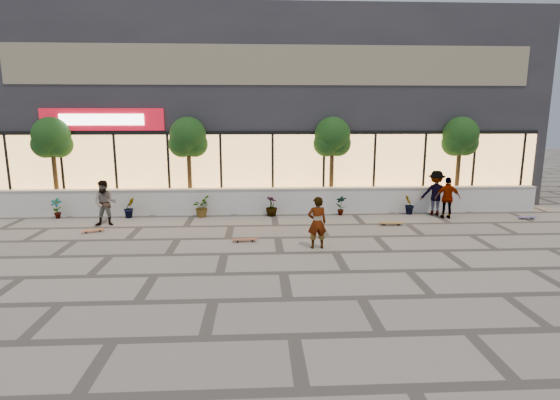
{
  "coord_description": "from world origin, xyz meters",
  "views": [
    {
      "loc": [
        -0.63,
        -10.61,
        3.99
      ],
      "look_at": [
        0.07,
        3.12,
        1.3
      ],
      "focal_mm": 28.0,
      "sensor_mm": 36.0,
      "label": 1
    }
  ],
  "objects_px": {
    "skater_right_far": "(436,193)",
    "skateboard_right_near": "(391,223)",
    "tree_west": "(52,140)",
    "skater_left": "(105,203)",
    "skater_center": "(317,223)",
    "skater_right_near": "(448,198)",
    "tree_midwest": "(188,140)",
    "skateboard_center": "(245,239)",
    "tree_east": "(460,139)",
    "skateboard_right_far": "(527,217)",
    "skateboard_left": "(93,230)",
    "tree_mideast": "(332,139)"
  },
  "relations": [
    {
      "from": "skater_right_far",
      "to": "skateboard_right_near",
      "type": "relative_size",
      "value": 2.05
    },
    {
      "from": "tree_west",
      "to": "skater_left",
      "type": "xyz_separation_m",
      "value": [
        2.81,
        -2.49,
        -2.15
      ]
    },
    {
      "from": "skater_center",
      "to": "skater_right_near",
      "type": "bearing_deg",
      "value": -151.84
    },
    {
      "from": "tree_west",
      "to": "skater_left",
      "type": "distance_m",
      "value": 4.33
    },
    {
      "from": "skater_center",
      "to": "skater_left",
      "type": "relative_size",
      "value": 0.95
    },
    {
      "from": "tree_midwest",
      "to": "skater_right_near",
      "type": "xyz_separation_m",
      "value": [
        10.24,
        -2.0,
        -2.17
      ]
    },
    {
      "from": "skateboard_center",
      "to": "skater_center",
      "type": "bearing_deg",
      "value": -24.21
    },
    {
      "from": "skateboard_center",
      "to": "tree_east",
      "type": "bearing_deg",
      "value": 23.26
    },
    {
      "from": "skater_right_far",
      "to": "skateboard_right_far",
      "type": "distance_m",
      "value": 3.52
    },
    {
      "from": "tree_east",
      "to": "skater_left",
      "type": "bearing_deg",
      "value": -170.04
    },
    {
      "from": "skater_center",
      "to": "skateboard_right_far",
      "type": "distance_m",
      "value": 9.3
    },
    {
      "from": "tree_west",
      "to": "skater_right_far",
      "type": "relative_size",
      "value": 2.17
    },
    {
      "from": "skater_right_near",
      "to": "skateboard_right_near",
      "type": "distance_m",
      "value": 2.78
    },
    {
      "from": "tree_midwest",
      "to": "skateboard_center",
      "type": "relative_size",
      "value": 4.96
    },
    {
      "from": "tree_west",
      "to": "skateboard_left",
      "type": "relative_size",
      "value": 5.31
    },
    {
      "from": "skateboard_left",
      "to": "skateboard_right_far",
      "type": "height_order",
      "value": "same"
    },
    {
      "from": "tree_mideast",
      "to": "skater_left",
      "type": "relative_size",
      "value": 2.34
    },
    {
      "from": "tree_west",
      "to": "skateboard_center",
      "type": "bearing_deg",
      "value": -31.41
    },
    {
      "from": "skater_right_near",
      "to": "skater_right_far",
      "type": "distance_m",
      "value": 0.65
    },
    {
      "from": "skater_right_near",
      "to": "skateboard_left",
      "type": "bearing_deg",
      "value": 15.46
    },
    {
      "from": "skater_left",
      "to": "tree_mideast",
      "type": "bearing_deg",
      "value": 11.2
    },
    {
      "from": "tree_midwest",
      "to": "skater_right_near",
      "type": "height_order",
      "value": "tree_midwest"
    },
    {
      "from": "tree_mideast",
      "to": "tree_west",
      "type": "bearing_deg",
      "value": 180.0
    },
    {
      "from": "skateboard_center",
      "to": "skateboard_right_far",
      "type": "xyz_separation_m",
      "value": [
        10.87,
        2.54,
        -0.01
      ]
    },
    {
      "from": "skateboard_center",
      "to": "skateboard_left",
      "type": "relative_size",
      "value": 1.07
    },
    {
      "from": "tree_midwest",
      "to": "skateboard_right_far",
      "type": "height_order",
      "value": "tree_midwest"
    },
    {
      "from": "tree_mideast",
      "to": "skateboard_right_near",
      "type": "xyz_separation_m",
      "value": [
        1.74,
        -2.99,
        -2.9
      ]
    },
    {
      "from": "skater_right_far",
      "to": "skateboard_left",
      "type": "bearing_deg",
      "value": 19.07
    },
    {
      "from": "skater_right_near",
      "to": "skateboard_center",
      "type": "height_order",
      "value": "skater_right_near"
    },
    {
      "from": "skater_right_near",
      "to": "skater_right_far",
      "type": "height_order",
      "value": "skater_right_far"
    },
    {
      "from": "skater_center",
      "to": "skater_right_near",
      "type": "distance_m",
      "value": 6.67
    },
    {
      "from": "tree_east",
      "to": "skateboard_center",
      "type": "relative_size",
      "value": 4.96
    },
    {
      "from": "tree_west",
      "to": "tree_mideast",
      "type": "distance_m",
      "value": 11.5
    },
    {
      "from": "tree_midwest",
      "to": "skater_right_far",
      "type": "bearing_deg",
      "value": -7.97
    },
    {
      "from": "skateboard_center",
      "to": "skater_right_near",
      "type": "bearing_deg",
      "value": 15.17
    },
    {
      "from": "tree_mideast",
      "to": "skater_right_far",
      "type": "distance_m",
      "value": 4.72
    },
    {
      "from": "skateboard_center",
      "to": "tree_midwest",
      "type": "bearing_deg",
      "value": 111.81
    },
    {
      "from": "skateboard_right_near",
      "to": "skater_center",
      "type": "bearing_deg",
      "value": -137.81
    },
    {
      "from": "tree_west",
      "to": "tree_mideast",
      "type": "bearing_deg",
      "value": 0.0
    },
    {
      "from": "skater_center",
      "to": "skater_left",
      "type": "height_order",
      "value": "skater_left"
    },
    {
      "from": "tree_west",
      "to": "skateboard_left",
      "type": "height_order",
      "value": "tree_west"
    },
    {
      "from": "skater_right_near",
      "to": "skateboard_right_far",
      "type": "xyz_separation_m",
      "value": [
        3.06,
        -0.31,
        -0.74
      ]
    },
    {
      "from": "skater_right_far",
      "to": "skateboard_right_far",
      "type": "height_order",
      "value": "skater_right_far"
    },
    {
      "from": "skateboard_left",
      "to": "skateboard_right_near",
      "type": "xyz_separation_m",
      "value": [
        10.59,
        0.44,
        0.01
      ]
    },
    {
      "from": "skateboard_center",
      "to": "skateboard_left",
      "type": "distance_m",
      "value": 5.47
    },
    {
      "from": "skateboard_center",
      "to": "skateboard_left",
      "type": "bearing_deg",
      "value": 160.15
    },
    {
      "from": "skater_right_near",
      "to": "skateboard_right_far",
      "type": "relative_size",
      "value": 2.24
    },
    {
      "from": "tree_east",
      "to": "skateboard_right_near",
      "type": "height_order",
      "value": "tree_east"
    },
    {
      "from": "tree_mideast",
      "to": "skateboard_right_near",
      "type": "distance_m",
      "value": 4.52
    },
    {
      "from": "skateboard_center",
      "to": "tree_mideast",
      "type": "bearing_deg",
      "value": 48.78
    }
  ]
}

